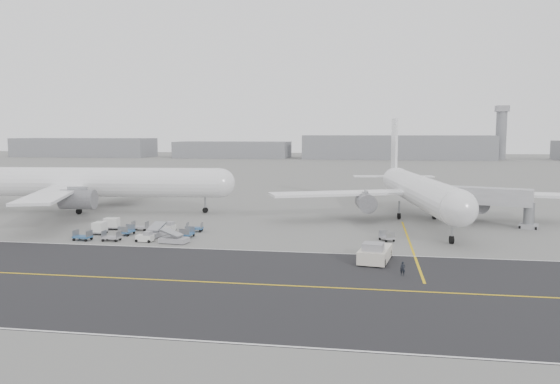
% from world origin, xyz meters
% --- Properties ---
extents(ground, '(700.00, 700.00, 0.00)m').
position_xyz_m(ground, '(0.00, 0.00, 0.00)').
color(ground, gray).
rests_on(ground, ground).
extents(taxiway, '(220.00, 59.00, 0.03)m').
position_xyz_m(taxiway, '(5.02, -17.98, 0.01)').
color(taxiway, '#262628').
rests_on(taxiway, ground).
extents(horizon_buildings, '(520.00, 28.00, 28.00)m').
position_xyz_m(horizon_buildings, '(30.00, 260.00, 0.00)').
color(horizon_buildings, gray).
rests_on(horizon_buildings, ground).
extents(control_tower, '(7.00, 7.00, 31.25)m').
position_xyz_m(control_tower, '(100.00, 265.00, 16.25)').
color(control_tower, gray).
rests_on(control_tower, ground).
extents(airliner_a, '(59.20, 58.33, 20.43)m').
position_xyz_m(airliner_a, '(-30.81, 27.78, 5.88)').
color(airliner_a, white).
rests_on(airliner_a, ground).
extents(airliner_b, '(53.12, 54.04, 18.71)m').
position_xyz_m(airliner_b, '(32.77, 28.12, 5.39)').
color(airliner_b, white).
rests_on(airliner_b, ground).
extents(pushback_tug, '(4.37, 9.09, 2.56)m').
position_xyz_m(pushback_tug, '(24.96, -5.86, 1.05)').
color(pushback_tug, beige).
rests_on(pushback_tug, ground).
extents(jet_bridge, '(17.54, 8.71, 6.62)m').
position_xyz_m(jet_bridge, '(42.98, 23.95, 4.62)').
color(jet_bridge, gray).
rests_on(jet_bridge, ground).
extents(gse_cluster, '(22.17, 16.97, 1.96)m').
position_xyz_m(gse_cluster, '(-9.89, 5.40, 0.00)').
color(gse_cluster, gray).
rests_on(gse_cluster, ground).
extents(stray_dolly, '(2.38, 2.74, 1.44)m').
position_xyz_m(stray_dolly, '(26.80, 7.44, 0.00)').
color(stray_dolly, silver).
rests_on(stray_dolly, ground).
extents(ground_crew_a, '(0.61, 0.43, 1.58)m').
position_xyz_m(ground_crew_a, '(27.92, -12.01, 0.79)').
color(ground_crew_a, black).
rests_on(ground_crew_a, ground).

